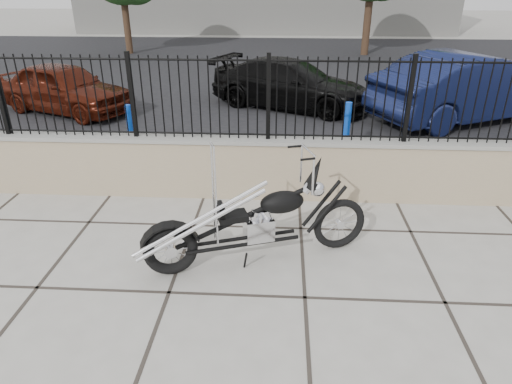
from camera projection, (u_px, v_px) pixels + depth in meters
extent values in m
plane|color=#99968E|center=(169.00, 293.00, 5.04)|extent=(90.00, 90.00, 0.00)
plane|color=black|center=(249.00, 73.00, 16.30)|extent=(30.00, 30.00, 0.00)
cube|color=gray|center=(203.00, 167.00, 7.09)|extent=(14.00, 0.36, 0.96)
cube|color=black|center=(200.00, 98.00, 6.62)|extent=(14.00, 0.08, 1.20)
imported|color=#431409|center=(65.00, 88.00, 11.40)|extent=(3.90, 2.77, 1.23)
imported|color=black|center=(291.00, 84.00, 11.84)|extent=(4.55, 3.31, 1.22)
imported|color=#10173B|center=(469.00, 87.00, 10.66)|extent=(5.05, 3.63, 1.58)
cylinder|color=#0A41A4|center=(130.00, 128.00, 8.89)|extent=(0.14, 0.14, 0.94)
cylinder|color=blue|center=(347.00, 130.00, 8.62)|extent=(0.17, 0.17, 1.05)
cylinder|color=#382619|center=(126.00, 19.00, 19.70)|extent=(0.29, 0.29, 2.91)
cylinder|color=#382619|center=(368.00, 16.00, 19.31)|extent=(0.32, 0.32, 3.16)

